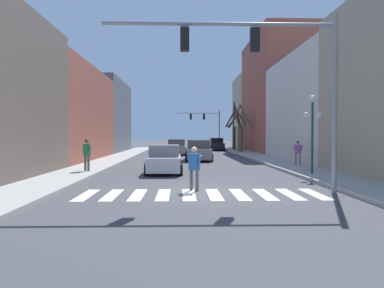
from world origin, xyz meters
name	(u,v)px	position (x,y,z in m)	size (l,w,h in m)	color
ground_plane	(201,192)	(0.00, 0.00, 0.00)	(240.00, 240.00, 0.00)	#424247
sidewalk_left	(28,190)	(-6.34, 0.00, 0.07)	(2.49, 90.00, 0.15)	#9E9E99
sidewalk_right	(369,189)	(6.34, 0.00, 0.07)	(2.49, 90.00, 0.15)	#9E9E99
building_row_left	(57,111)	(-10.59, 16.13, 3.99)	(6.00, 43.78, 8.43)	#66564C
building_row_right	(297,101)	(10.59, 22.48, 5.40)	(6.00, 53.02, 13.54)	tan
crosswalk_stripes	(202,194)	(0.00, -0.64, 0.00)	(8.55, 2.60, 0.01)	white
traffic_signal_near	(266,61)	(2.34, -0.39, 4.78)	(8.45, 0.28, 6.47)	gray
traffic_signal_far	(206,121)	(2.92, 41.07, 4.14)	(6.51, 0.28, 5.70)	gray
street_lamp_right_corner	(312,118)	(5.93, 5.00, 2.97)	(0.95, 0.36, 3.96)	#1E4C2D
car_at_intersection	(177,148)	(-1.22, 25.63, 0.77)	(2.13, 4.67, 1.63)	gray
car_parked_right_near	(198,151)	(0.68, 16.74, 0.79)	(2.17, 4.64, 1.69)	gray
car_parked_right_far	(165,160)	(-1.63, 6.92, 0.73)	(1.98, 4.38, 1.55)	silver
car_driving_away_lane	(216,145)	(3.96, 36.25, 0.79)	(2.01, 4.86, 1.69)	black
pedestrian_waiting_at_curb	(298,151)	(6.76, 9.94, 1.09)	(0.60, 0.46, 1.58)	#7A705B
pedestrian_on_left_sidewalk	(87,152)	(-5.86, 6.65, 1.18)	(0.61, 0.58, 1.75)	#4C4C51
pedestrian_on_right_sidewalk	(194,165)	(-0.23, 0.28, 0.98)	(0.59, 0.54, 1.66)	#4C4C51
street_tree_right_far	(236,127)	(6.54, 35.76, 3.16)	(3.04, 3.86, 6.45)	#473828
street_tree_left_far	(241,130)	(6.20, 29.45, 2.72)	(3.02, 2.16, 5.54)	brown
street_tree_left_mid	(239,132)	(6.27, 31.16, 2.45)	(3.29, 2.46, 5.71)	brown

